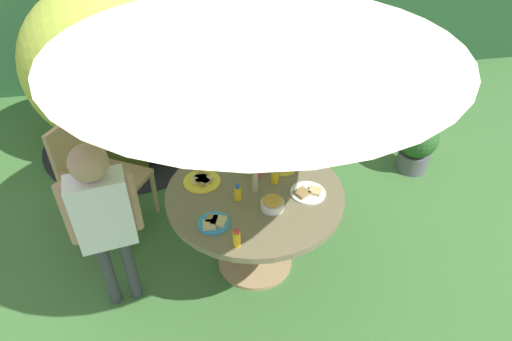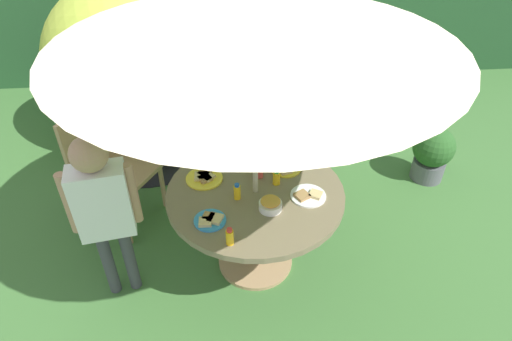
{
  "view_description": "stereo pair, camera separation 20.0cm",
  "coord_description": "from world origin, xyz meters",
  "px_view_note": "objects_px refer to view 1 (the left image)",
  "views": [
    {
      "loc": [
        -0.4,
        -2.22,
        2.61
      ],
      "look_at": [
        0.0,
        -0.03,
        0.91
      ],
      "focal_mm": 30.79,
      "sensor_mm": 36.0,
      "label": 1
    },
    {
      "loc": [
        -0.2,
        -2.25,
        2.61
      ],
      "look_at": [
        0.0,
        -0.03,
        0.91
      ],
      "focal_mm": 30.79,
      "sensor_mm": 36.0,
      "label": 2
    }
  ],
  "objects_px": {
    "snack_bowl": "(272,203)",
    "juice_bottle_center_back": "(237,238)",
    "garden_table": "(255,205)",
    "juice_bottle_near_right": "(238,193)",
    "dome_tent": "(122,68)",
    "plate_center_front": "(282,166)",
    "patio_umbrella": "(255,16)",
    "plate_mid_right": "(214,223)",
    "cup_near": "(257,173)",
    "juice_bottle_near_left": "(275,176)",
    "potted_plant": "(417,144)",
    "child_in_white_shirt": "(102,211)",
    "juice_bottle_far_right": "(252,161)",
    "plate_far_left": "(202,180)",
    "plate_back_edge": "(308,192)",
    "child_in_grey_shirt": "(248,103)",
    "wooden_chair": "(97,170)"
  },
  "relations": [
    {
      "from": "plate_mid_right",
      "to": "juice_bottle_near_left",
      "type": "bearing_deg",
      "value": 36.21
    },
    {
      "from": "wooden_chair",
      "to": "snack_bowl",
      "type": "distance_m",
      "value": 1.49
    },
    {
      "from": "child_in_grey_shirt",
      "to": "cup_near",
      "type": "bearing_deg",
      "value": 2.01
    },
    {
      "from": "plate_mid_right",
      "to": "juice_bottle_far_right",
      "type": "bearing_deg",
      "value": 58.43
    },
    {
      "from": "snack_bowl",
      "to": "juice_bottle_center_back",
      "type": "xyz_separation_m",
      "value": [
        -0.27,
        -0.28,
        0.02
      ]
    },
    {
      "from": "garden_table",
      "to": "juice_bottle_near_right",
      "type": "height_order",
      "value": "juice_bottle_near_right"
    },
    {
      "from": "child_in_grey_shirt",
      "to": "plate_mid_right",
      "type": "distance_m",
      "value": 1.18
    },
    {
      "from": "dome_tent",
      "to": "snack_bowl",
      "type": "bearing_deg",
      "value": -56.41
    },
    {
      "from": "wooden_chair",
      "to": "juice_bottle_far_right",
      "type": "xyz_separation_m",
      "value": [
        1.16,
        -0.38,
        0.21
      ]
    },
    {
      "from": "snack_bowl",
      "to": "wooden_chair",
      "type": "bearing_deg",
      "value": 145.09
    },
    {
      "from": "garden_table",
      "to": "child_in_white_shirt",
      "type": "height_order",
      "value": "child_in_white_shirt"
    },
    {
      "from": "plate_center_front",
      "to": "juice_bottle_far_right",
      "type": "relative_size",
      "value": 2.06
    },
    {
      "from": "patio_umbrella",
      "to": "dome_tent",
      "type": "xyz_separation_m",
      "value": [
        -0.96,
        1.91,
        -1.06
      ]
    },
    {
      "from": "plate_center_front",
      "to": "child_in_grey_shirt",
      "type": "bearing_deg",
      "value": 103.46
    },
    {
      "from": "plate_back_edge",
      "to": "juice_bottle_near_left",
      "type": "distance_m",
      "value": 0.25
    },
    {
      "from": "juice_bottle_far_right",
      "to": "juice_bottle_center_back",
      "type": "bearing_deg",
      "value": -106.46
    },
    {
      "from": "potted_plant",
      "to": "juice_bottle_far_right",
      "type": "height_order",
      "value": "juice_bottle_far_right"
    },
    {
      "from": "patio_umbrella",
      "to": "snack_bowl",
      "type": "distance_m",
      "value": 1.15
    },
    {
      "from": "juice_bottle_near_left",
      "to": "juice_bottle_far_right",
      "type": "distance_m",
      "value": 0.24
    },
    {
      "from": "dome_tent",
      "to": "cup_near",
      "type": "distance_m",
      "value": 2.02
    },
    {
      "from": "dome_tent",
      "to": "juice_bottle_near_right",
      "type": "bearing_deg",
      "value": -59.83
    },
    {
      "from": "juice_bottle_near_left",
      "to": "juice_bottle_near_right",
      "type": "relative_size",
      "value": 0.95
    },
    {
      "from": "plate_center_front",
      "to": "juice_bottle_near_left",
      "type": "xyz_separation_m",
      "value": [
        -0.09,
        -0.16,
        0.04
      ]
    },
    {
      "from": "juice_bottle_near_left",
      "to": "plate_back_edge",
      "type": "bearing_deg",
      "value": -39.5
    },
    {
      "from": "dome_tent",
      "to": "juice_bottle_near_right",
      "type": "distance_m",
      "value": 2.14
    },
    {
      "from": "juice_bottle_near_left",
      "to": "garden_table",
      "type": "bearing_deg",
      "value": -156.68
    },
    {
      "from": "juice_bottle_near_right",
      "to": "dome_tent",
      "type": "bearing_deg",
      "value": 113.06
    },
    {
      "from": "child_in_white_shirt",
      "to": "juice_bottle_far_right",
      "type": "relative_size",
      "value": 12.05
    },
    {
      "from": "patio_umbrella",
      "to": "plate_center_front",
      "type": "bearing_deg",
      "value": 43.04
    },
    {
      "from": "juice_bottle_near_right",
      "to": "potted_plant",
      "type": "bearing_deg",
      "value": 27.55
    },
    {
      "from": "juice_bottle_near_left",
      "to": "juice_bottle_far_right",
      "type": "bearing_deg",
      "value": 120.51
    },
    {
      "from": "child_in_white_shirt",
      "to": "juice_bottle_center_back",
      "type": "xyz_separation_m",
      "value": [
        0.77,
        -0.31,
        -0.06
      ]
    },
    {
      "from": "garden_table",
      "to": "child_in_grey_shirt",
      "type": "xyz_separation_m",
      "value": [
        0.09,
        0.82,
        0.34
      ]
    },
    {
      "from": "snack_bowl",
      "to": "plate_far_left",
      "type": "distance_m",
      "value": 0.55
    },
    {
      "from": "potted_plant",
      "to": "juice_bottle_center_back",
      "type": "height_order",
      "value": "juice_bottle_center_back"
    },
    {
      "from": "child_in_grey_shirt",
      "to": "snack_bowl",
      "type": "relative_size",
      "value": 9.63
    },
    {
      "from": "plate_far_left",
      "to": "juice_bottle_near_right",
      "type": "height_order",
      "value": "juice_bottle_near_right"
    },
    {
      "from": "plate_far_left",
      "to": "juice_bottle_near_left",
      "type": "height_order",
      "value": "juice_bottle_near_left"
    },
    {
      "from": "juice_bottle_near_right",
      "to": "juice_bottle_far_right",
      "type": "relative_size",
      "value": 1.11
    },
    {
      "from": "patio_umbrella",
      "to": "plate_mid_right",
      "type": "bearing_deg",
      "value": -138.64
    },
    {
      "from": "juice_bottle_far_right",
      "to": "child_in_white_shirt",
      "type": "bearing_deg",
      "value": -156.4
    },
    {
      "from": "child_in_grey_shirt",
      "to": "juice_bottle_near_right",
      "type": "xyz_separation_m",
      "value": [
        -0.22,
        -0.89,
        -0.16
      ]
    },
    {
      "from": "wooden_chair",
      "to": "juice_bottle_center_back",
      "type": "distance_m",
      "value": 1.48
    },
    {
      "from": "cup_near",
      "to": "snack_bowl",
      "type": "bearing_deg",
      "value": -83.48
    },
    {
      "from": "garden_table",
      "to": "plate_far_left",
      "type": "height_order",
      "value": "plate_far_left"
    },
    {
      "from": "child_in_white_shirt",
      "to": "plate_center_front",
      "type": "bearing_deg",
      "value": 8.24
    },
    {
      "from": "dome_tent",
      "to": "plate_center_front",
      "type": "xyz_separation_m",
      "value": [
        1.2,
        -1.69,
        -0.1
      ]
    },
    {
      "from": "plate_far_left",
      "to": "juice_bottle_near_right",
      "type": "bearing_deg",
      "value": -45.89
    },
    {
      "from": "plate_far_left",
      "to": "juice_bottle_far_right",
      "type": "bearing_deg",
      "value": 17.17
    },
    {
      "from": "child_in_white_shirt",
      "to": "plate_mid_right",
      "type": "bearing_deg",
      "value": -19.04
    }
  ]
}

